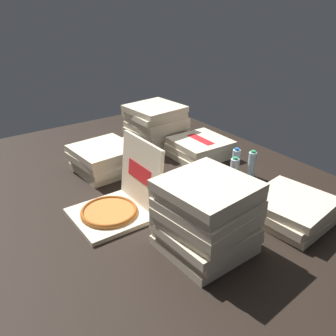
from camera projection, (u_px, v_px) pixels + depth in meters
name	position (u px, v px, depth m)	size (l,w,h in m)	color
ground_plane	(152.00, 188.00, 2.51)	(3.20, 2.40, 0.02)	black
open_pizza_box	(119.00, 201.00, 2.17)	(0.42, 0.48, 0.44)	beige
pizza_stack_left_near	(155.00, 125.00, 3.16)	(0.46, 0.46, 0.35)	beige
pizza_stack_left_mid	(291.00, 209.00, 2.11)	(0.47, 0.47, 0.15)	beige
pizza_stack_right_near	(199.00, 148.00, 2.95)	(0.44, 0.44, 0.15)	beige
pizza_stack_right_mid	(207.00, 216.00, 1.83)	(0.48, 0.47, 0.40)	beige
pizza_stack_left_far	(105.00, 159.00, 2.70)	(0.46, 0.46, 0.20)	beige
water_bottle_0	(234.00, 171.00, 2.51)	(0.06, 0.06, 0.21)	silver
water_bottle_1	(252.00, 164.00, 2.61)	(0.06, 0.06, 0.21)	silver
water_bottle_2	(236.00, 162.00, 2.65)	(0.06, 0.06, 0.21)	silver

